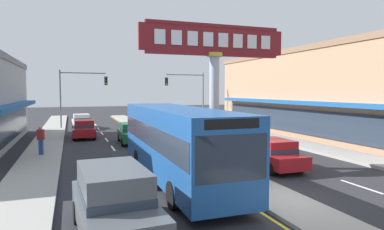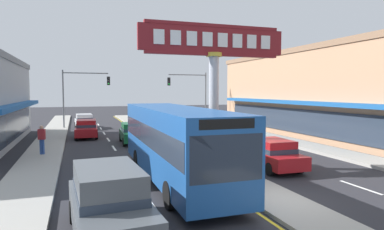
{
  "view_description": "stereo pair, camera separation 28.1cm",
  "coord_description": "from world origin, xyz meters",
  "px_view_note": "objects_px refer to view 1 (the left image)",
  "views": [
    {
      "loc": [
        -7.04,
        -10.28,
        4.0
      ],
      "look_at": [
        -0.38,
        8.24,
        2.6
      ],
      "focal_mm": 31.61,
      "sensor_mm": 36.0,
      "label": 1
    },
    {
      "loc": [
        -6.78,
        -10.37,
        4.0
      ],
      "look_at": [
        -0.38,
        8.24,
        2.6
      ],
      "focal_mm": 31.61,
      "sensor_mm": 36.0,
      "label": 2
    }
  ],
  "objects_px": {
    "bus_mid_left_lane": "(176,139)",
    "pedestrian_near_kerb": "(41,138)",
    "district_sign": "(214,93)",
    "sedan_far_left_oncoming": "(82,121)",
    "traffic_light_left_side": "(78,89)",
    "sedan_near_right_lane": "(132,133)",
    "storefront_right": "(325,93)",
    "sedan_near_left_lane": "(85,129)",
    "suv_kerb_right": "(114,201)",
    "traffic_light_right_side": "(189,89)",
    "sedan_far_right_lane": "(272,153)"
  },
  "relations": [
    {
      "from": "district_sign",
      "to": "sedan_near_right_lane",
      "type": "bearing_deg",
      "value": 105.46
    },
    {
      "from": "traffic_light_left_side",
      "to": "suv_kerb_right",
      "type": "bearing_deg",
      "value": -89.43
    },
    {
      "from": "suv_kerb_right",
      "to": "sedan_far_left_oncoming",
      "type": "bearing_deg",
      "value": 90.0
    },
    {
      "from": "sedan_near_right_lane",
      "to": "sedan_near_left_lane",
      "type": "bearing_deg",
      "value": 128.04
    },
    {
      "from": "storefront_right",
      "to": "traffic_light_right_side",
      "type": "distance_m",
      "value": 15.5
    },
    {
      "from": "district_sign",
      "to": "traffic_light_right_side",
      "type": "bearing_deg",
      "value": 73.92
    },
    {
      "from": "sedan_near_left_lane",
      "to": "sedan_far_right_lane",
      "type": "bearing_deg",
      "value": -60.36
    },
    {
      "from": "storefront_right",
      "to": "sedan_far_left_oncoming",
      "type": "bearing_deg",
      "value": 148.86
    },
    {
      "from": "traffic_light_left_side",
      "to": "district_sign",
      "type": "bearing_deg",
      "value": -73.7
    },
    {
      "from": "storefront_right",
      "to": "sedan_far_right_lane",
      "type": "relative_size",
      "value": 5.88
    },
    {
      "from": "traffic_light_left_side",
      "to": "suv_kerb_right",
      "type": "height_order",
      "value": "traffic_light_left_side"
    },
    {
      "from": "district_sign",
      "to": "suv_kerb_right",
      "type": "relative_size",
      "value": 1.68
    },
    {
      "from": "district_sign",
      "to": "bus_mid_left_lane",
      "type": "height_order",
      "value": "district_sign"
    },
    {
      "from": "sedan_near_left_lane",
      "to": "bus_mid_left_lane",
      "type": "distance_m",
      "value": 16.2
    },
    {
      "from": "sedan_near_left_lane",
      "to": "sedan_far_left_oncoming",
      "type": "relative_size",
      "value": 1.0
    },
    {
      "from": "bus_mid_left_lane",
      "to": "district_sign",
      "type": "bearing_deg",
      "value": 35.43
    },
    {
      "from": "sedan_far_left_oncoming",
      "to": "district_sign",
      "type": "bearing_deg",
      "value": -74.49
    },
    {
      "from": "district_sign",
      "to": "traffic_light_left_side",
      "type": "distance_m",
      "value": 22.35
    },
    {
      "from": "traffic_light_left_side",
      "to": "pedestrian_near_kerb",
      "type": "relative_size",
      "value": 3.56
    },
    {
      "from": "traffic_light_left_side",
      "to": "pedestrian_near_kerb",
      "type": "height_order",
      "value": "traffic_light_left_side"
    },
    {
      "from": "sedan_near_right_lane",
      "to": "sedan_far_right_lane",
      "type": "bearing_deg",
      "value": -64.02
    },
    {
      "from": "traffic_light_right_side",
      "to": "sedan_far_right_lane",
      "type": "xyz_separation_m",
      "value": [
        -3.59,
        -23.06,
        -3.46
      ]
    },
    {
      "from": "traffic_light_right_side",
      "to": "storefront_right",
      "type": "bearing_deg",
      "value": -55.9
    },
    {
      "from": "sedan_far_right_lane",
      "to": "sedan_near_left_lane",
      "type": "xyz_separation_m",
      "value": [
        -8.66,
        15.22,
        0.0
      ]
    },
    {
      "from": "sedan_near_left_lane",
      "to": "pedestrian_near_kerb",
      "type": "distance_m",
      "value": 8.55
    },
    {
      "from": "traffic_light_right_side",
      "to": "sedan_near_left_lane",
      "type": "distance_m",
      "value": 14.95
    },
    {
      "from": "traffic_light_left_side",
      "to": "sedan_near_left_lane",
      "type": "bearing_deg",
      "value": -87.81
    },
    {
      "from": "pedestrian_near_kerb",
      "to": "traffic_light_left_side",
      "type": "bearing_deg",
      "value": 80.82
    },
    {
      "from": "storefront_right",
      "to": "district_sign",
      "type": "bearing_deg",
      "value": -149.18
    },
    {
      "from": "storefront_right",
      "to": "sedan_far_right_lane",
      "type": "xyz_separation_m",
      "value": [
        -12.27,
        -10.23,
        -3.06
      ]
    },
    {
      "from": "bus_mid_left_lane",
      "to": "pedestrian_near_kerb",
      "type": "xyz_separation_m",
      "value": [
        -6.1,
        7.76,
        -0.7
      ]
    },
    {
      "from": "storefront_right",
      "to": "sedan_near_left_lane",
      "type": "height_order",
      "value": "storefront_right"
    },
    {
      "from": "sedan_near_left_lane",
      "to": "pedestrian_near_kerb",
      "type": "height_order",
      "value": "pedestrian_near_kerb"
    },
    {
      "from": "traffic_light_left_side",
      "to": "sedan_far_right_lane",
      "type": "relative_size",
      "value": 1.43
    },
    {
      "from": "sedan_far_left_oncoming",
      "to": "pedestrian_near_kerb",
      "type": "height_order",
      "value": "pedestrian_near_kerb"
    },
    {
      "from": "district_sign",
      "to": "sedan_far_left_oncoming",
      "type": "xyz_separation_m",
      "value": [
        -5.99,
        21.58,
        -3.09
      ]
    },
    {
      "from": "storefront_right",
      "to": "bus_mid_left_lane",
      "type": "distance_m",
      "value": 20.79
    },
    {
      "from": "district_sign",
      "to": "sedan_far_left_oncoming",
      "type": "distance_m",
      "value": 22.6
    },
    {
      "from": "traffic_light_left_side",
      "to": "sedan_near_right_lane",
      "type": "xyz_separation_m",
      "value": [
        3.59,
        -11.75,
        -3.46
      ]
    },
    {
      "from": "traffic_light_left_side",
      "to": "bus_mid_left_lane",
      "type": "xyz_separation_m",
      "value": [
        3.59,
        -23.35,
        -2.38
      ]
    },
    {
      "from": "sedan_near_right_lane",
      "to": "suv_kerb_right",
      "type": "relative_size",
      "value": 0.93
    },
    {
      "from": "sedan_near_left_lane",
      "to": "bus_mid_left_lane",
      "type": "relative_size",
      "value": 0.39
    },
    {
      "from": "traffic_light_right_side",
      "to": "sedan_near_right_lane",
      "type": "height_order",
      "value": "traffic_light_right_side"
    },
    {
      "from": "sedan_near_right_lane",
      "to": "sedan_far_left_oncoming",
      "type": "xyz_separation_m",
      "value": [
        -3.31,
        11.88,
        0.0
      ]
    },
    {
      "from": "district_sign",
      "to": "pedestrian_near_kerb",
      "type": "bearing_deg",
      "value": 146.37
    },
    {
      "from": "sedan_far_right_lane",
      "to": "sedan_far_left_oncoming",
      "type": "distance_m",
      "value": 24.47
    },
    {
      "from": "traffic_light_right_side",
      "to": "sedan_near_right_lane",
      "type": "relative_size",
      "value": 1.42
    },
    {
      "from": "sedan_near_right_lane",
      "to": "suv_kerb_right",
      "type": "height_order",
      "value": "suv_kerb_right"
    },
    {
      "from": "suv_kerb_right",
      "to": "pedestrian_near_kerb",
      "type": "bearing_deg",
      "value": 102.41
    },
    {
      "from": "district_sign",
      "to": "traffic_light_right_side",
      "type": "height_order",
      "value": "district_sign"
    }
  ]
}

